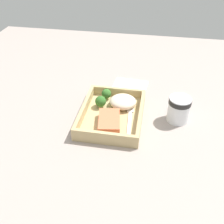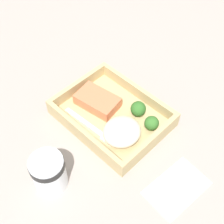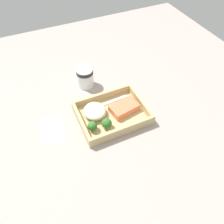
% 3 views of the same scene
% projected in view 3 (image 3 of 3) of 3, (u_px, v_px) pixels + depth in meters
% --- Properties ---
extents(ground_plane, '(1.60, 1.60, 0.02)m').
position_uv_depth(ground_plane, '(112.00, 118.00, 0.88)').
color(ground_plane, '#A2948C').
extents(takeout_tray, '(0.26, 0.20, 0.01)m').
position_uv_depth(takeout_tray, '(112.00, 115.00, 0.86)').
color(takeout_tray, tan).
rests_on(takeout_tray, ground_plane).
extents(tray_rim, '(0.26, 0.20, 0.03)m').
position_uv_depth(tray_rim, '(112.00, 112.00, 0.85)').
color(tray_rim, tan).
rests_on(tray_rim, takeout_tray).
extents(salmon_fillet, '(0.12, 0.08, 0.03)m').
position_uv_depth(salmon_fillet, '(124.00, 108.00, 0.86)').
color(salmon_fillet, '#E5764D').
rests_on(salmon_fillet, takeout_tray).
extents(mashed_potatoes, '(0.09, 0.09, 0.04)m').
position_uv_depth(mashed_potatoes, '(95.00, 111.00, 0.85)').
color(mashed_potatoes, beige).
rests_on(mashed_potatoes, takeout_tray).
extents(broccoli_floret_1, '(0.04, 0.04, 0.04)m').
position_uv_depth(broccoli_floret_1, '(107.00, 123.00, 0.80)').
color(broccoli_floret_1, '#85A968').
rests_on(broccoli_floret_1, takeout_tray).
extents(broccoli_floret_2, '(0.04, 0.04, 0.04)m').
position_uv_depth(broccoli_floret_2, '(92.00, 126.00, 0.80)').
color(broccoli_floret_2, '#7C9D4F').
rests_on(broccoli_floret_2, takeout_tray).
extents(fork, '(0.16, 0.03, 0.00)m').
position_uv_depth(fork, '(107.00, 103.00, 0.90)').
color(fork, white).
rests_on(fork, takeout_tray).
extents(paper_cup, '(0.07, 0.07, 0.09)m').
position_uv_depth(paper_cup, '(85.00, 77.00, 0.95)').
color(paper_cup, white).
rests_on(paper_cup, ground_plane).
extents(receipt_slip, '(0.10, 0.14, 0.00)m').
position_uv_depth(receipt_slip, '(52.00, 129.00, 0.83)').
color(receipt_slip, white).
rests_on(receipt_slip, ground_plane).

